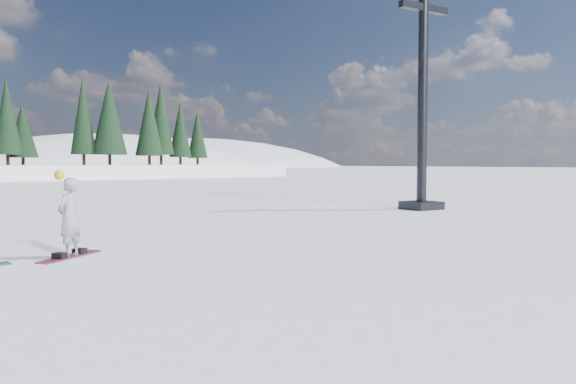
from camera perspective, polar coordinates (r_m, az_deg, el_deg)
name	(u,v)px	position (r m, az deg, el deg)	size (l,w,h in m)	color
lift_tower	(422,122)	(21.79, 13.49, 6.96)	(2.25, 1.39, 8.12)	black
snowboarder_woman	(69,217)	(11.19, -21.36, -2.36)	(0.65, 0.62, 1.63)	#A5A4A9
snowboard_woman	(70,257)	(11.29, -21.27, -6.14)	(1.50, 0.28, 0.03)	maroon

